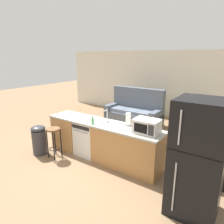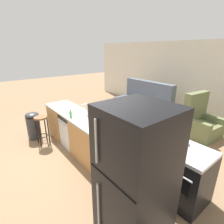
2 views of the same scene
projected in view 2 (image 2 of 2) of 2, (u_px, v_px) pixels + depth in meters
name	position (u px, v px, depth m)	size (l,w,h in m)	color
ground_plane	(81.00, 148.00, 4.32)	(24.00, 24.00, 0.00)	#896B4C
wall_back	(189.00, 80.00, 6.11)	(10.00, 0.06, 2.60)	silver
kitchen_counter	(85.00, 137.00, 4.00)	(2.94, 0.66, 0.90)	#B77F47
dishwasher	(75.00, 130.00, 4.36)	(0.58, 0.61, 0.84)	white
stove_range	(183.00, 174.00, 2.75)	(0.76, 0.68, 0.90)	black
refrigerator	(135.00, 182.00, 1.96)	(0.72, 0.73, 1.81)	black
microwave	(113.00, 127.00, 3.03)	(0.50, 0.37, 0.28)	white
sink_faucet	(86.00, 111.00, 3.85)	(0.07, 0.17, 0.30)	silver
paper_towel_roll	(103.00, 116.00, 3.51)	(0.14, 0.14, 0.28)	#4C4C51
soap_bottle	(71.00, 114.00, 3.82)	(0.06, 0.06, 0.18)	#4CB266
kettle	(182.00, 138.00, 2.77)	(0.21, 0.17, 0.19)	red
bar_stool	(42.00, 124.00, 4.37)	(0.32, 0.32, 0.74)	brown
trash_bin	(33.00, 125.00, 4.71)	(0.35, 0.35, 0.74)	#333338
couch	(143.00, 106.00, 6.20)	(2.01, 0.92, 1.27)	#515B6B
armchair	(200.00, 123.00, 4.90)	(0.88, 0.93, 1.20)	#667047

